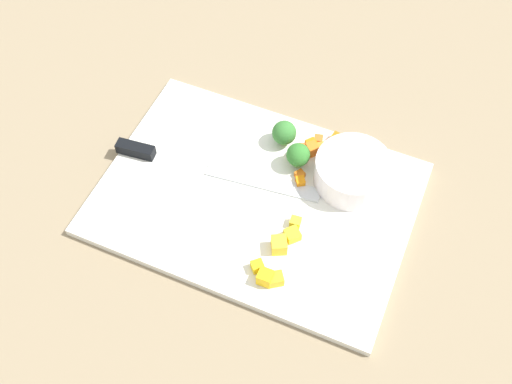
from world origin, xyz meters
name	(u,v)px	position (x,y,z in m)	size (l,w,h in m)	color
ground_plane	(256,201)	(0.00, 0.00, 0.00)	(4.00, 4.00, 0.00)	#89785D
cutting_board	(256,198)	(0.00, 0.00, 0.01)	(0.42, 0.30, 0.01)	white
prep_bowl	(352,172)	(-0.11, -0.08, 0.03)	(0.11, 0.11, 0.04)	white
chef_knife	(189,162)	(0.11, -0.01, 0.02)	(0.30, 0.05, 0.02)	silver
carrot_dice_0	(300,175)	(-0.04, -0.05, 0.02)	(0.01, 0.01, 0.01)	orange
carrot_dice_1	(303,159)	(-0.04, -0.08, 0.02)	(0.01, 0.01, 0.01)	orange
carrot_dice_2	(303,148)	(-0.03, -0.10, 0.02)	(0.01, 0.01, 0.01)	orange
carrot_dice_3	(318,140)	(-0.05, -0.12, 0.02)	(0.01, 0.01, 0.01)	orange
carrot_dice_4	(311,144)	(-0.04, -0.11, 0.02)	(0.01, 0.01, 0.01)	orange
carrot_dice_5	(336,139)	(-0.07, -0.13, 0.02)	(0.02, 0.01, 0.01)	orange
carrot_dice_6	(320,148)	(-0.05, -0.11, 0.02)	(0.01, 0.01, 0.01)	orange
carrot_dice_7	(312,149)	(-0.04, -0.10, 0.02)	(0.02, 0.01, 0.02)	orange
carrot_dice_8	(292,154)	(-0.02, -0.08, 0.02)	(0.01, 0.01, 0.01)	orange
carrot_dice_9	(300,181)	(-0.05, -0.04, 0.02)	(0.01, 0.01, 0.01)	orange
pepper_dice_0	(257,266)	(-0.05, 0.10, 0.02)	(0.01, 0.01, 0.01)	yellow
pepper_dice_1	(279,245)	(-0.06, 0.06, 0.02)	(0.02, 0.02, 0.02)	yellow
pepper_dice_2	(276,279)	(-0.07, 0.11, 0.02)	(0.02, 0.02, 0.02)	yellow
pepper_dice_3	(292,235)	(-0.07, 0.04, 0.02)	(0.02, 0.02, 0.01)	yellow
pepper_dice_4	(265,277)	(-0.06, 0.11, 0.02)	(0.02, 0.02, 0.02)	yellow
pepper_dice_5	(295,222)	(-0.07, 0.02, 0.02)	(0.01, 0.01, 0.01)	yellow
broccoli_floret_0	(298,155)	(-0.03, -0.07, 0.04)	(0.03, 0.03, 0.04)	#87B866
broccoli_floret_1	(287,134)	(0.00, -0.10, 0.03)	(0.04, 0.04, 0.04)	#8BBE5A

